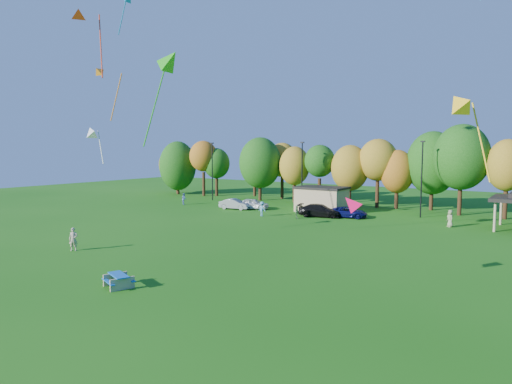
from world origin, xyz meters
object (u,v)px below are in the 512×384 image
Objects in this scene: car_b at (235,204)px; car_c at (348,212)px; car_a at (253,204)px; car_d at (320,211)px; kite_flyer at (73,239)px; picnic_table at (119,280)px.

car_b is 15.60m from car_c.
car_c is (15.52, 1.58, -0.06)m from car_b.
car_d is (10.56, -1.10, 0.03)m from car_a.
car_d is at bearing 32.30° from kite_flyer.
car_d reaches higher than car_b.
kite_flyer is 0.44× the size of car_b.
picnic_table is 0.42× the size of car_d.
kite_flyer is 28.76m from car_a.
picnic_table is 33.18m from car_c.
car_d is (8.29, 27.56, -0.17)m from kite_flyer.
car_b is at bearing 136.33° from picnic_table.
car_c is at bearing -103.74° from car_a.
car_a is at bearing 53.57° from kite_flyer.
kite_flyer is at bearing 147.18° from car_c.
car_d is (12.56, 0.28, 0.06)m from car_b.
car_a is 2.43m from car_b.
car_c is 0.88× the size of car_d.
kite_flyer is at bearing 169.98° from car_a.
picnic_table is 0.48× the size of car_c.
car_c is 3.24m from car_d.
car_b reaches higher than car_c.
car_a reaches higher than car_b.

